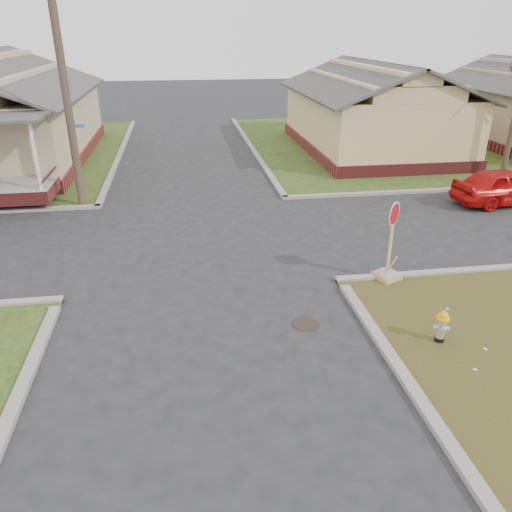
{
  "coord_description": "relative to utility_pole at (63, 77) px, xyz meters",
  "views": [
    {
      "loc": [
        -0.4,
        -9.96,
        6.17
      ],
      "look_at": [
        1.27,
        1.0,
        1.1
      ],
      "focal_mm": 35.0,
      "sensor_mm": 36.0,
      "label": 1
    }
  ],
  "objects": [
    {
      "name": "ground",
      "position": [
        4.2,
        -8.9,
        -4.66
      ],
      "size": [
        120.0,
        120.0,
        0.0
      ],
      "primitive_type": "plane",
      "color": "#232426",
      "rests_on": "ground"
    },
    {
      "name": "curbs",
      "position": [
        4.2,
        -3.9,
        -4.66
      ],
      "size": [
        80.0,
        40.0,
        0.12
      ],
      "primitive_type": null,
      "color": "gray",
      "rests_on": "ground"
    },
    {
      "name": "manhole",
      "position": [
        6.4,
        -9.4,
        -4.66
      ],
      "size": [
        0.64,
        0.64,
        0.01
      ],
      "primitive_type": "cylinder",
      "color": "black",
      "rests_on": "ground"
    },
    {
      "name": "side_house_yellow",
      "position": [
        14.2,
        7.6,
        -2.47
      ],
      "size": [
        7.6,
        11.6,
        4.7
      ],
      "color": "maroon",
      "rests_on": "ground"
    },
    {
      "name": "utility_pole",
      "position": [
        0.0,
        0.0,
        0.0
      ],
      "size": [
        1.8,
        0.28,
        9.0
      ],
      "color": "#463328",
      "rests_on": "ground"
    },
    {
      "name": "tree_mid_right",
      "position": [
        18.2,
        1.3,
        -2.51
      ],
      "size": [
        0.22,
        0.22,
        4.2
      ],
      "primitive_type": "cylinder",
      "color": "#463328",
      "rests_on": "verge_far_right"
    },
    {
      "name": "fire_hydrant",
      "position": [
        9.05,
        -10.56,
        -4.2
      ],
      "size": [
        0.28,
        0.28,
        0.75
      ],
      "rotation": [
        0.0,
        0.0,
        -0.37
      ],
      "color": "black",
      "rests_on": "ground"
    },
    {
      "name": "stop_sign",
      "position": [
        9.08,
        -7.57,
        -4.14
      ],
      "size": [
        0.61,
        0.6,
        2.17
      ],
      "rotation": [
        0.0,
        0.0,
        0.38
      ],
      "color": "tan",
      "rests_on": "ground"
    },
    {
      "name": "red_sedan",
      "position": [
        15.99,
        -2.11,
        -3.98
      ],
      "size": [
        4.15,
        1.97,
        1.37
      ],
      "primitive_type": "imported",
      "rotation": [
        0.0,
        0.0,
        1.66
      ],
      "color": "red",
      "rests_on": "ground"
    }
  ]
}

